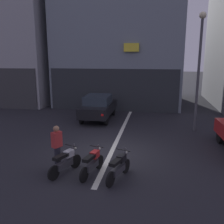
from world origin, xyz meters
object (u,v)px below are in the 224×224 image
object	(u,v)px
motorcycle_silver_row_leftmost	(65,161)
motorcycle_black_row_centre	(119,167)
car_black_crossing_near	(98,106)
motorcycle_red_row_left_mid	(92,163)
street_lamp	(199,61)
person_by_motorcycles	(57,147)

from	to	relation	value
motorcycle_silver_row_leftmost	motorcycle_black_row_centre	xyz separation A→B (m)	(1.95, -0.10, 0.00)
car_black_crossing_near	motorcycle_red_row_left_mid	size ratio (longest dim) A/B	2.51
motorcycle_silver_row_leftmost	motorcycle_black_row_centre	distance (m)	1.95
car_black_crossing_near	motorcycle_black_row_centre	size ratio (longest dim) A/B	2.56
car_black_crossing_near	street_lamp	world-z (taller)	street_lamp
motorcycle_red_row_left_mid	person_by_motorcycles	distance (m)	1.48
street_lamp	motorcycle_red_row_left_mid	xyz separation A→B (m)	(-4.34, -6.18, -3.44)
street_lamp	motorcycle_silver_row_leftmost	size ratio (longest dim) A/B	4.04
car_black_crossing_near	motorcycle_red_row_left_mid	distance (m)	7.91
person_by_motorcycles	motorcycle_silver_row_leftmost	bearing A→B (deg)	-37.80
motorcycle_black_row_centre	street_lamp	bearing A→B (deg)	62.10
car_black_crossing_near	motorcycle_silver_row_leftmost	xyz separation A→B (m)	(0.61, -7.81, -0.43)
motorcycle_silver_row_leftmost	person_by_motorcycles	distance (m)	0.67
car_black_crossing_near	motorcycle_silver_row_leftmost	bearing A→B (deg)	-85.55
car_black_crossing_near	motorcycle_red_row_left_mid	world-z (taller)	car_black_crossing_near
person_by_motorcycles	street_lamp	bearing A→B (deg)	45.89
motorcycle_black_row_centre	person_by_motorcycles	distance (m)	2.45
car_black_crossing_near	street_lamp	distance (m)	6.82
car_black_crossing_near	person_by_motorcycles	xyz separation A→B (m)	(0.18, -7.48, -0.03)
car_black_crossing_near	person_by_motorcycles	world-z (taller)	person_by_motorcycles
street_lamp	motorcycle_black_row_centre	bearing A→B (deg)	-117.90
motorcycle_black_row_centre	person_by_motorcycles	size ratio (longest dim) A/B	0.96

